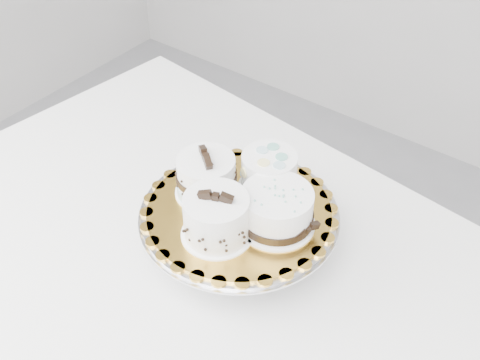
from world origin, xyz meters
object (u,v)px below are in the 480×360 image
Objects in this scene: table at (207,276)px; cake_swirl at (216,218)px; cake_banded at (206,178)px; cake_stand at (239,224)px; cake_board at (239,211)px; cake_ribbon at (277,210)px; cake_dots at (269,172)px.

cake_swirl is (0.06, -0.04, 0.22)m from table.
cake_swirl is 0.10m from cake_banded.
table is 8.97× the size of cake_banded.
cake_stand is (0.05, 0.03, 0.15)m from table.
cake_board is 0.08m from cake_ribbon.
cake_dots reaches higher than cake_ribbon.
cake_board is at bearing 37.21° from table.
cake_ribbon is (0.07, 0.01, 0.06)m from cake_stand.
cake_board is 0.08m from cake_banded.
table is 0.22m from cake_banded.
table is at bearing -109.61° from cake_dots.
table is 0.25m from cake_ribbon.
cake_board is 2.26× the size of cake_swirl.
cake_dots is at bearing 151.51° from cake_ribbon.
cake_swirl is at bearing -80.72° from cake_dots.
cake_dots is at bearing 84.55° from cake_stand.
cake_swirl is 0.14m from cake_dots.
cake_board is (0.05, 0.03, 0.18)m from table.
cake_swirl reaches higher than cake_stand.
cake_swirl is (0.01, -0.07, 0.07)m from cake_stand.
cake_banded reaches higher than table.
cake_swirl is at bearing -84.94° from cake_board.
cake_ribbon is at bearing 25.44° from table.
cake_stand is at bearing 71.48° from cake_swirl.
cake_banded is (-0.07, 0.00, 0.04)m from cake_board.
cake_stand is at bearing -85.64° from cake_dots.
table is at bearing -143.33° from cake_ribbon.
cake_stand is 0.10m from cake_dots.
cake_swirl is at bearing -84.94° from cake_stand.
cake_stand is 0.03m from cake_board.
table is 0.23m from cake_swirl.
cake_board is at bearing -153.60° from cake_ribbon.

